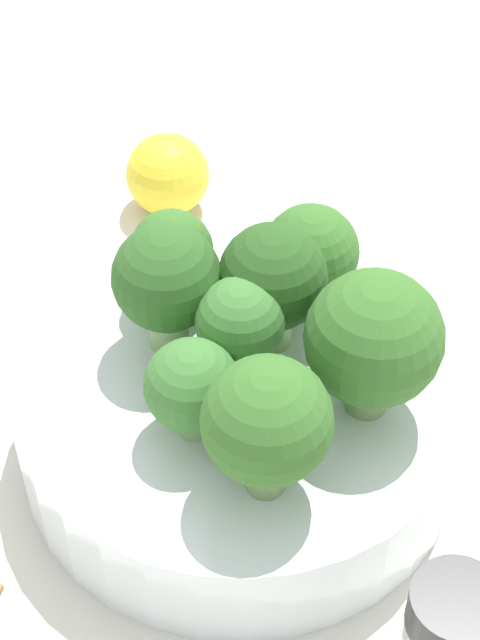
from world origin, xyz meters
name	(u,v)px	position (x,y,z in m)	size (l,w,h in m)	color
ground_plane	(240,446)	(0.00, 0.00, 0.00)	(3.00, 3.00, 0.00)	silver
bowl	(240,412)	(0.00, 0.00, 0.02)	(0.19, 0.19, 0.05)	silver
broccoli_floret_0	(374,341)	(-0.01, 0.05, 0.08)	(0.05, 0.05, 0.07)	#7A9E5B
broccoli_floret_1	(267,423)	(0.04, 0.04, 0.08)	(0.05, 0.05, 0.06)	#7A9E5B
broccoli_floret_2	(172,254)	(-0.02, -0.05, 0.07)	(0.04, 0.04, 0.05)	#7A9E5B
broccoli_floret_3	(247,328)	(0.00, 0.00, 0.08)	(0.04, 0.04, 0.05)	#7A9E5B
broccoli_floret_4	(199,391)	(0.03, 0.00, 0.07)	(0.04, 0.04, 0.05)	#8EB770
broccoli_floret_5	(276,282)	(-0.02, 0.00, 0.08)	(0.04, 0.04, 0.06)	#84AD66
broccoli_floret_6	(311,254)	(-0.06, 0.00, 0.07)	(0.04, 0.04, 0.05)	#7A9E5B
broccoli_floret_7	(166,282)	(0.00, -0.03, 0.08)	(0.04, 0.04, 0.06)	#8EB770
lemon_wedge	(168,175)	(-0.12, -0.12, 0.02)	(0.04, 0.04, 0.04)	yellow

